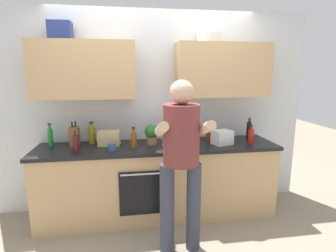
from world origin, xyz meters
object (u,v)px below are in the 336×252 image
Objects in this scene: potted_herb at (152,134)px; grocery_bag_produce at (222,137)px; bottle_hotsauce at (251,136)px; bottle_vinegar at (209,132)px; bottle_wine at (76,144)px; mixing_bowl at (184,142)px; bottle_soda at (50,136)px; bottle_oil at (92,134)px; bottle_syrup at (134,139)px; person_standing at (181,154)px; cup_tea at (112,147)px; bottle_soy at (249,131)px; bottle_water at (165,136)px; grocery_bag_bread at (109,138)px; knife_block at (75,136)px.

potted_herb is 1.11× the size of grocery_bag_produce.
bottle_vinegar is at bearing 159.70° from bottle_hotsauce.
mixing_bowl is at bearing 6.10° from bottle_wine.
potted_herb is at bearing -5.33° from bottle_soda.
bottle_oil is at bearing 167.65° from mixing_bowl.
bottle_vinegar reaches higher than potted_herb.
grocery_bag_produce is at bearing -1.72° from bottle_syrup.
person_standing reaches higher than bottle_hotsauce.
bottle_soda is 3.08× the size of cup_tea.
bottle_vinegar is 0.52m from bottle_soy.
bottle_water is 1.11m from bottle_soy.
person_standing reaches higher than bottle_wine.
potted_herb is at bearing 164.63° from mixing_bowl.
bottle_hotsauce is 2.54× the size of cup_tea.
bottle_hotsauce is 0.93× the size of potted_herb.
bottle_wine is 0.87m from potted_herb.
bottle_wine is at bearing -173.17° from bottle_soy.
grocery_bag_produce is (0.69, -0.04, -0.04)m from bottle_water.
bottle_vinegar is 1.91m from bottle_soda.
bottle_soy is at bearing 0.76° from potted_herb.
bottle_oil is at bearing 71.37° from bottle_wine.
potted_herb is 0.50m from grocery_bag_bread.
bottle_oil is 1.57m from grocery_bag_produce.
bottle_hotsauce is 0.82× the size of bottle_soda.
grocery_bag_produce is (0.11, -0.18, -0.03)m from bottle_vinegar.
potted_herb is 0.96× the size of grocery_bag_bread.
grocery_bag_produce is at bearing -7.20° from grocery_bag_bread.
bottle_oil is at bearing 135.81° from person_standing.
grocery_bag_produce reaches higher than cup_tea.
potted_herb is at bearing 173.86° from bottle_hotsauce.
person_standing is 7.02× the size of bottle_wine.
bottle_syrup is 1.10× the size of grocery_bag_produce.
bottle_oil is 1.96m from bottle_soy.
cup_tea is (0.72, -0.31, -0.07)m from bottle_soda.
bottle_soy is 2.14m from knife_block.
bottle_wine reaches higher than bottle_hotsauce.
potted_herb is at bearing -179.24° from bottle_soy.
bottle_wine is 2.75× the size of cup_tea.
bottle_hotsauce is 0.15m from bottle_soy.
grocery_bag_bread is at bearing 38.68° from bottle_wine.
bottle_oil is 1.12× the size of bottle_syrup.
bottle_water is (0.98, 0.14, 0.02)m from bottle_wine.
bottle_syrup is 2.73× the size of cup_tea.
potted_herb is at bearing 105.27° from person_standing.
potted_herb is (0.22, 0.10, 0.03)m from bottle_syrup.
bottle_soda is 2.43m from bottle_soy.
bottle_soda is 0.28m from knife_block.
bottle_wine is (-0.12, -0.37, -0.01)m from bottle_oil.
bottle_soda reaches higher than bottle_wine.
bottle_hotsauce is 1.06m from bottle_water.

